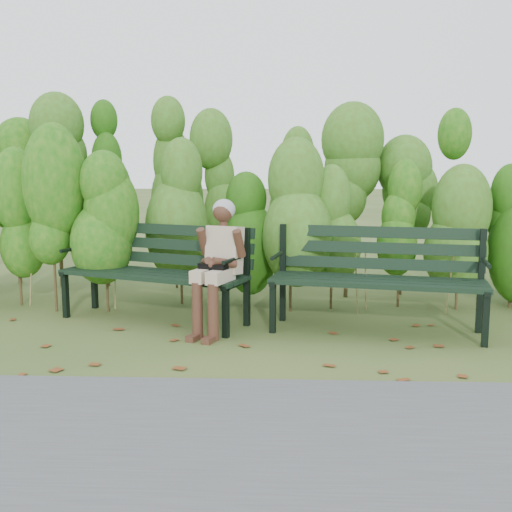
{
  "coord_description": "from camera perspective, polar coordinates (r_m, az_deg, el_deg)",
  "views": [
    {
      "loc": [
        0.23,
        -5.2,
        1.57
      ],
      "look_at": [
        0.0,
        0.35,
        0.75
      ],
      "focal_mm": 42.0,
      "sensor_mm": 36.0,
      "label": 1
    }
  ],
  "objects": [
    {
      "name": "ground",
      "position": [
        5.43,
        -0.15,
        -8.39
      ],
      "size": [
        80.0,
        80.0,
        0.0
      ],
      "primitive_type": "plane",
      "color": "#385020"
    },
    {
      "name": "footpath",
      "position": [
        3.39,
        -1.89,
        -19.1
      ],
      "size": [
        60.0,
        2.5,
        0.01
      ],
      "primitive_type": "cube",
      "color": "#474749",
      "rests_on": "ground"
    },
    {
      "name": "hedge_band",
      "position": [
        7.07,
        0.51,
        5.87
      ],
      "size": [
        11.04,
        1.67,
        2.42
      ],
      "color": "#47381E",
      "rests_on": "ground"
    },
    {
      "name": "leaf_litter",
      "position": [
        5.37,
        -0.64,
        -8.58
      ],
      "size": [
        6.03,
        2.2,
        0.01
      ],
      "color": "brown",
      "rests_on": "ground"
    },
    {
      "name": "bench_left",
      "position": [
        6.27,
        -9.26,
        -0.79
      ],
      "size": [
        2.07,
        1.31,
        0.99
      ],
      "color": "black",
      "rests_on": "ground"
    },
    {
      "name": "bench_right",
      "position": [
        5.89,
        11.51,
        -1.33
      ],
      "size": [
        2.1,
        1.04,
        1.0
      ],
      "color": "black",
      "rests_on": "ground"
    },
    {
      "name": "seated_woman",
      "position": [
        5.68,
        -3.6,
        -0.03
      ],
      "size": [
        0.55,
        0.74,
        1.27
      ],
      "color": "#BDB493",
      "rests_on": "ground"
    }
  ]
}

